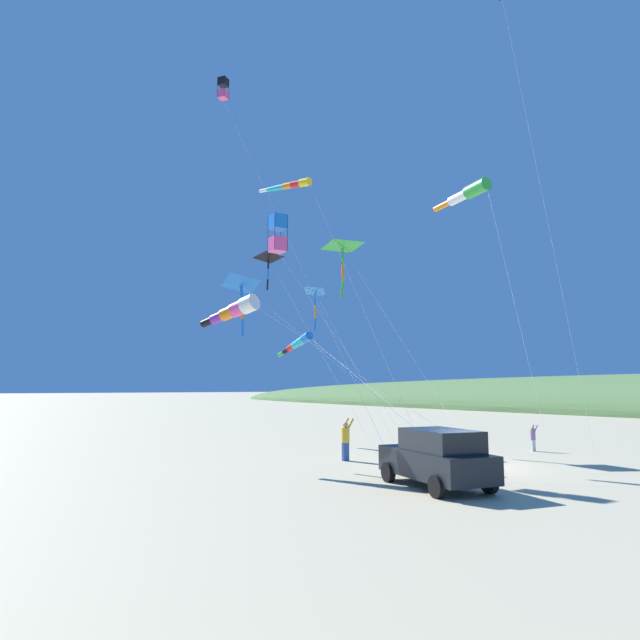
{
  "coord_description": "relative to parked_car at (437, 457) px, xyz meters",
  "views": [
    {
      "loc": [
        -18.05,
        -15.05,
        3.19
      ],
      "look_at": [
        -1.74,
        8.09,
        6.66
      ],
      "focal_mm": 30.75,
      "sensor_mm": 36.0,
      "label": 1
    }
  ],
  "objects": [
    {
      "name": "parked_car",
      "position": [
        0.0,
        0.0,
        0.0
      ],
      "size": [
        2.86,
        4.62,
        1.85
      ],
      "color": "black",
      "rests_on": "ground_plane"
    },
    {
      "name": "kite_windsock_white_trailing",
      "position": [
        2.05,
        12.2,
        13.28
      ],
      "size": [
        1.46,
        13.43,
        14.58
      ],
      "color": "yellow",
      "rests_on": "ground_plane"
    },
    {
      "name": "kite_box_black_fish_shape",
      "position": [
        -1.01,
        14.58,
        19.02
      ],
      "size": [
        1.37,
        13.21,
        20.65
      ],
      "color": "black",
      "rests_on": "ground_plane"
    },
    {
      "name": "cooler_box",
      "position": [
        3.22,
        0.72,
        -0.74
      ],
      "size": [
        0.62,
        0.42,
        0.42
      ],
      "color": "purple",
      "rests_on": "ground_plane"
    },
    {
      "name": "ground_plane",
      "position": [
        4.67,
        2.58,
        -0.95
      ],
      "size": [
        600.0,
        600.0,
        0.0
      ],
      "primitive_type": "plane",
      "color": "#C6B58C"
    },
    {
      "name": "kite_delta_purple_drifting",
      "position": [
        5.63,
        12.17,
        10.37
      ],
      "size": [
        2.54,
        11.97,
        11.73
      ],
      "color": "green",
      "rests_on": "ground_plane"
    },
    {
      "name": "person_child_grey_jacket",
      "position": [
        6.12,
        6.1,
        -0.33
      ],
      "size": [
        0.36,
        0.4,
        1.15
      ],
      "color": "silver",
      "rests_on": "ground_plane"
    },
    {
      "name": "person_adult_flyer",
      "position": [
        1.6,
        6.82,
        0.04
      ],
      "size": [
        0.56,
        0.44,
        1.83
      ],
      "color": "#335199",
      "rests_on": "ground_plane"
    },
    {
      "name": "kite_box_checkered_midright",
      "position": [
        -0.79,
        8.76,
        9.28
      ],
      "size": [
        5.69,
        3.88,
        11.11
      ],
      "color": "blue",
      "rests_on": "ground_plane"
    },
    {
      "name": "kite_windsock_small_distant",
      "position": [
        -2.97,
        8.56,
        5.51
      ],
      "size": [
        8.28,
        9.82,
        7.09
      ],
      "color": "white",
      "rests_on": "ground_plane"
    },
    {
      "name": "person_child_green_jacket",
      "position": [
        11.46,
        4.21,
        -0.24
      ],
      "size": [
        0.41,
        0.33,
        1.3
      ],
      "color": "silver",
      "rests_on": "ground_plane"
    },
    {
      "name": "kite_windsock_long_streamer_right",
      "position": [
        3.83,
        14.12,
        4.77
      ],
      "size": [
        3.15,
        17.6,
        6.33
      ],
      "color": "blue",
      "rests_on": "ground_plane"
    },
    {
      "name": "kite_delta_magenta_far_left",
      "position": [
        -1.89,
        10.1,
        6.97
      ],
      "size": [
        5.24,
        10.57,
        8.42
      ],
      "color": "blue",
      "rests_on": "ground_plane"
    },
    {
      "name": "kite_windsock_green_low_center",
      "position": [
        12.47,
        8.6,
        13.95
      ],
      "size": [
        7.4,
        12.21,
        15.35
      ],
      "color": "green",
      "rests_on": "ground_plane"
    },
    {
      "name": "kite_delta_teal_far_right",
      "position": [
        4.63,
        13.48,
        7.78
      ],
      "size": [
        2.0,
        9.53,
        9.1
      ],
      "color": "blue",
      "rests_on": "ground_plane"
    },
    {
      "name": "kite_delta_long_streamer_left",
      "position": [
        4.47,
        18.81,
        10.81
      ],
      "size": [
        2.32,
        13.5,
        12.17
      ],
      "color": "black",
      "rests_on": "ground_plane"
    }
  ]
}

